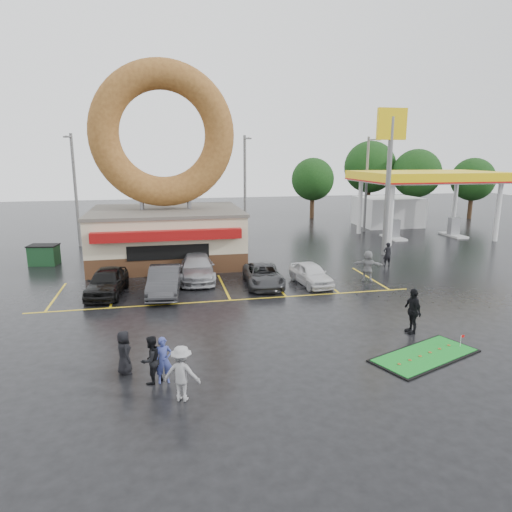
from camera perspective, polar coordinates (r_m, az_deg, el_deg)
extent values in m
plane|color=black|center=(20.63, -1.80, -8.44)|extent=(120.00, 120.00, 0.00)
cube|color=#472B19|center=(32.69, -10.96, 0.37)|extent=(10.00, 8.00, 1.20)
cube|color=beige|center=(32.37, -11.09, 3.40)|extent=(10.00, 8.00, 2.30)
cube|color=#59544C|center=(32.20, -11.18, 5.60)|extent=(10.20, 8.20, 0.20)
cube|color=maroon|center=(28.09, -10.98, 2.53)|extent=(9.00, 0.60, 0.60)
cylinder|color=slate|center=(32.15, -14.10, 6.70)|extent=(0.30, 0.30, 1.20)
cylinder|color=slate|center=(32.18, -8.37, 6.95)|extent=(0.30, 0.30, 1.20)
torus|color=brown|center=(32.00, -11.58, 14.69)|extent=(9.60, 2.00, 9.60)
cylinder|color=silver|center=(38.89, 16.50, 4.86)|extent=(0.40, 0.40, 5.00)
cylinder|color=silver|center=(44.47, 27.99, 4.82)|extent=(0.40, 0.40, 5.00)
cylinder|color=silver|center=(44.22, 12.86, 5.95)|extent=(0.40, 0.40, 5.00)
cylinder|color=silver|center=(49.21, 23.58, 5.86)|extent=(0.40, 0.40, 5.00)
cube|color=silver|center=(43.74, 20.73, 9.00)|extent=(12.00, 8.00, 0.50)
cube|color=yellow|center=(43.73, 20.76, 9.39)|extent=(12.30, 8.30, 0.70)
cube|color=#99999E|center=(42.67, 16.86, 3.31)|extent=(0.90, 0.60, 1.60)
cube|color=#99999E|center=(45.82, 23.49, 3.42)|extent=(0.90, 0.60, 1.60)
cube|color=silver|center=(50.10, 16.15, 5.37)|extent=(6.00, 5.00, 3.00)
cylinder|color=slate|center=(35.07, 16.15, 8.20)|extent=(0.36, 0.36, 10.00)
cube|color=yellow|center=(35.05, 16.62, 15.55)|extent=(2.20, 0.30, 2.20)
cylinder|color=slate|center=(39.65, -21.63, 7.55)|extent=(0.24, 0.24, 9.00)
cylinder|color=slate|center=(38.58, -22.39, 13.63)|extent=(0.12, 2.00, 0.12)
cube|color=slate|center=(37.60, -22.66, 13.58)|extent=(0.40, 0.18, 0.12)
cylinder|color=slate|center=(40.73, -1.40, 8.53)|extent=(0.24, 0.24, 9.00)
cylinder|color=slate|center=(39.66, -1.16, 14.50)|extent=(0.12, 2.00, 0.12)
cube|color=slate|center=(38.68, -0.88, 14.47)|extent=(0.40, 0.18, 0.12)
cylinder|color=slate|center=(45.37, 13.62, 8.61)|extent=(0.24, 0.24, 9.00)
cylinder|color=slate|center=(44.39, 14.47, 13.92)|extent=(0.12, 2.00, 0.12)
cube|color=slate|center=(43.49, 15.06, 13.85)|extent=(0.40, 0.18, 0.12)
cylinder|color=#332114|center=(57.37, 19.17, 5.97)|extent=(0.50, 0.50, 2.88)
sphere|color=black|center=(57.10, 19.45, 9.72)|extent=(5.60, 5.60, 5.60)
cylinder|color=#332114|center=(59.06, 25.18, 5.47)|extent=(0.50, 0.50, 2.52)
sphere|color=black|center=(58.81, 25.49, 8.64)|extent=(4.90, 4.90, 4.90)
cylinder|color=#332114|center=(58.98, 13.84, 6.64)|extent=(0.50, 0.50, 3.24)
sphere|color=black|center=(58.71, 14.06, 10.75)|extent=(6.30, 6.30, 6.30)
cylinder|color=#332114|center=(54.17, 7.02, 6.03)|extent=(0.50, 0.50, 2.52)
sphere|color=black|center=(53.89, 7.11, 9.50)|extent=(4.90, 4.90, 4.90)
imported|color=black|center=(25.72, -18.13, -3.07)|extent=(2.26, 4.50, 1.47)
imported|color=#2D2D2F|center=(24.97, -11.38, -3.09)|extent=(1.99, 4.70, 1.51)
imported|color=#9A9A9E|center=(27.68, -7.38, -1.44)|extent=(2.31, 5.15, 1.47)
imported|color=#333336|center=(26.20, 0.91, -2.43)|extent=(2.31, 4.50, 1.21)
imported|color=silver|center=(26.57, 6.88, -2.23)|extent=(1.94, 3.92, 1.29)
imported|color=navy|center=(15.69, -11.48, -12.64)|extent=(0.59, 0.41, 1.57)
imported|color=black|center=(15.74, -12.98, -12.52)|extent=(1.00, 0.99, 1.63)
imported|color=gray|center=(14.53, -9.26, -14.28)|extent=(1.30, 1.02, 1.76)
imported|color=black|center=(16.60, -16.18, -11.50)|extent=(0.69, 0.86, 1.54)
imported|color=black|center=(20.41, 18.98, -6.49)|extent=(0.48, 1.14, 1.94)
imported|color=gray|center=(27.85, 13.79, -1.20)|extent=(1.79, 1.29, 1.86)
imported|color=black|center=(31.90, 16.09, 0.20)|extent=(0.60, 0.40, 1.63)
cube|color=#1B4826|center=(34.34, -24.97, 0.08)|extent=(1.98, 1.49, 1.30)
cube|color=black|center=(18.62, 20.38, -11.60)|extent=(4.71, 3.35, 0.05)
cube|color=#147D24|center=(18.61, 20.38, -11.52)|extent=(4.45, 3.10, 0.03)
cylinder|color=silver|center=(19.75, 24.21, -9.68)|extent=(0.02, 0.02, 0.49)
cube|color=red|center=(19.72, 24.43, -9.12)|extent=(0.14, 0.01, 0.10)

